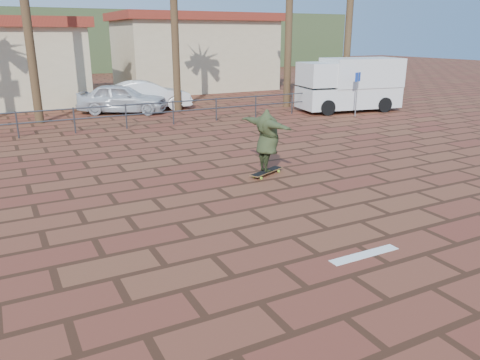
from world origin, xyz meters
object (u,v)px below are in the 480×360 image
campervan (350,84)px  car_white (147,95)px  longboard (267,172)px  skateboarder (267,141)px  car_silver (122,98)px

campervan → car_white: size_ratio=1.19×
longboard → skateboarder: bearing=56.6°
longboard → campervan: 12.24m
car_silver → car_white: car_white is taller
longboard → campervan: bearing=15.7°
car_silver → car_white: 1.46m
car_white → skateboarder: bearing=-174.9°
longboard → car_silver: car_silver is taller
longboard → car_white: 12.80m
skateboarder → car_silver: bearing=-2.8°
campervan → car_silver: campervan is taller
car_silver → skateboarder: bearing=-148.0°
campervan → skateboarder: bearing=-130.5°
skateboarder → car_white: 12.79m
skateboarder → campervan: (9.38, 7.76, 0.38)m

